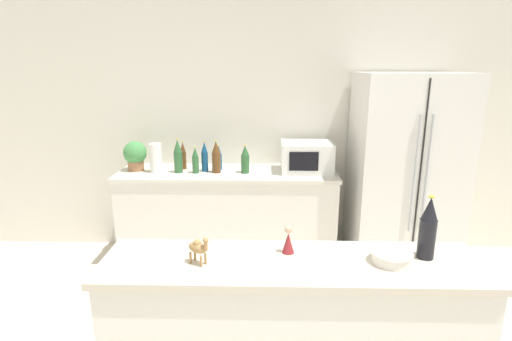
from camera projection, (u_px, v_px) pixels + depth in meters
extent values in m
cube|color=silver|center=(276.00, 127.00, 4.03)|extent=(8.00, 0.06, 2.55)
cube|color=silver|center=(228.00, 217.00, 3.94)|extent=(2.05, 0.60, 0.87)
cube|color=silver|center=(227.00, 173.00, 3.82)|extent=(2.08, 0.63, 0.03)
cube|color=silver|center=(404.00, 173.00, 3.70)|extent=(0.93, 0.72, 1.82)
cube|color=black|center=(419.00, 185.00, 3.34)|extent=(0.01, 0.01, 1.75)
cylinder|color=#B2B5BA|center=(415.00, 175.00, 3.31)|extent=(0.02, 0.02, 1.00)
cylinder|color=#B2B5BA|center=(427.00, 175.00, 3.30)|extent=(0.02, 0.02, 1.00)
cube|color=beige|center=(293.00, 264.00, 1.91)|extent=(1.84, 0.46, 0.03)
cylinder|color=#9E6B47|center=(136.00, 166.00, 3.84)|extent=(0.15, 0.15, 0.09)
sphere|color=#478E4C|center=(135.00, 153.00, 3.81)|extent=(0.22, 0.22, 0.22)
cylinder|color=white|center=(156.00, 158.00, 3.75)|extent=(0.12, 0.12, 0.27)
cube|color=white|center=(307.00, 157.00, 3.78)|extent=(0.48, 0.36, 0.28)
cube|color=black|center=(304.00, 161.00, 3.61)|extent=(0.26, 0.01, 0.17)
cylinder|color=#2D6033|center=(178.00, 162.00, 3.75)|extent=(0.08, 0.08, 0.20)
cone|color=#2D6033|center=(177.00, 146.00, 3.71)|extent=(0.08, 0.08, 0.11)
cylinder|color=gold|center=(177.00, 139.00, 3.70)|extent=(0.03, 0.03, 0.01)
cylinder|color=navy|center=(205.00, 162.00, 3.80)|extent=(0.06, 0.06, 0.18)
cone|color=navy|center=(204.00, 147.00, 3.76)|extent=(0.06, 0.06, 0.10)
cylinder|color=gold|center=(204.00, 141.00, 3.75)|extent=(0.02, 0.02, 0.01)
cylinder|color=brown|center=(183.00, 160.00, 3.88)|extent=(0.06, 0.06, 0.17)
cone|color=brown|center=(183.00, 147.00, 3.85)|extent=(0.06, 0.06, 0.10)
cylinder|color=gold|center=(182.00, 142.00, 3.84)|extent=(0.02, 0.02, 0.01)
cylinder|color=#2D6033|center=(245.00, 164.00, 3.74)|extent=(0.08, 0.08, 0.17)
cone|color=#2D6033|center=(245.00, 150.00, 3.70)|extent=(0.07, 0.07, 0.10)
cylinder|color=gold|center=(245.00, 145.00, 3.69)|extent=(0.03, 0.03, 0.01)
cylinder|color=brown|center=(216.00, 163.00, 3.75)|extent=(0.08, 0.08, 0.19)
cone|color=brown|center=(216.00, 147.00, 3.71)|extent=(0.08, 0.08, 0.11)
cylinder|color=gold|center=(216.00, 141.00, 3.70)|extent=(0.03, 0.03, 0.01)
cylinder|color=navy|center=(219.00, 162.00, 3.86)|extent=(0.06, 0.06, 0.15)
cone|color=navy|center=(219.00, 150.00, 3.83)|extent=(0.06, 0.06, 0.08)
cylinder|color=gold|center=(218.00, 146.00, 3.82)|extent=(0.02, 0.02, 0.01)
cylinder|color=#2D6033|center=(196.00, 165.00, 3.74)|extent=(0.06, 0.06, 0.16)
cone|color=#2D6033|center=(195.00, 152.00, 3.71)|extent=(0.06, 0.06, 0.09)
cylinder|color=gold|center=(195.00, 147.00, 3.69)|extent=(0.02, 0.02, 0.01)
cylinder|color=black|center=(427.00, 239.00, 1.92)|extent=(0.08, 0.08, 0.20)
cone|color=black|center=(430.00, 209.00, 1.88)|extent=(0.08, 0.08, 0.11)
cylinder|color=gold|center=(432.00, 197.00, 1.86)|extent=(0.03, 0.03, 0.01)
cylinder|color=white|center=(391.00, 257.00, 1.89)|extent=(0.18, 0.18, 0.05)
torus|color=white|center=(392.00, 253.00, 1.88)|extent=(0.20, 0.20, 0.02)
ellipsoid|color=#A87F4C|center=(198.00, 248.00, 1.86)|extent=(0.11, 0.10, 0.05)
sphere|color=#A87F4C|center=(197.00, 243.00, 1.86)|extent=(0.04, 0.04, 0.04)
cylinder|color=#A87F4C|center=(206.00, 245.00, 1.83)|extent=(0.02, 0.02, 0.05)
sphere|color=#A87F4C|center=(206.00, 240.00, 1.82)|extent=(0.03, 0.03, 0.03)
cylinder|color=#A87F4C|center=(205.00, 259.00, 1.87)|extent=(0.01, 0.01, 0.06)
cylinder|color=#A87F4C|center=(201.00, 261.00, 1.85)|extent=(0.01, 0.01, 0.06)
cylinder|color=#A87F4C|center=(195.00, 255.00, 1.91)|extent=(0.01, 0.01, 0.06)
cylinder|color=#A87F4C|center=(191.00, 258.00, 1.88)|extent=(0.01, 0.01, 0.06)
cone|color=maroon|center=(288.00, 243.00, 1.98)|extent=(0.06, 0.06, 0.11)
sphere|color=tan|center=(288.00, 229.00, 1.96)|extent=(0.04, 0.04, 0.04)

